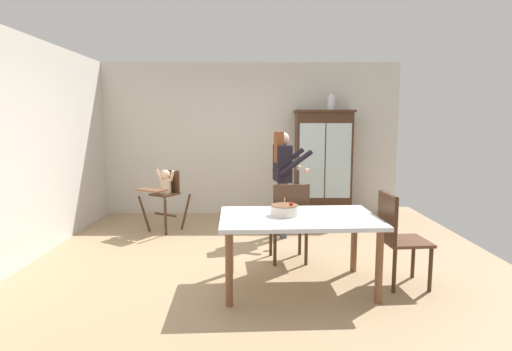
% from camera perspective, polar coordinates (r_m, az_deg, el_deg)
% --- Properties ---
extents(ground_plane, '(6.24, 6.24, 0.00)m').
position_cam_1_polar(ground_plane, '(5.13, -1.17, -11.65)').
color(ground_plane, tan).
extents(wall_back, '(5.32, 0.06, 2.70)m').
position_cam_1_polar(wall_back, '(7.48, -0.92, 5.01)').
color(wall_back, beige).
rests_on(wall_back, ground_plane).
extents(wall_left, '(0.06, 5.32, 2.70)m').
position_cam_1_polar(wall_left, '(5.55, -29.53, 3.11)').
color(wall_left, beige).
rests_on(wall_left, ground_plane).
extents(china_cabinet, '(1.02, 0.48, 1.86)m').
position_cam_1_polar(china_cabinet, '(7.35, 9.20, 1.65)').
color(china_cabinet, '#422819').
rests_on(china_cabinet, ground_plane).
extents(ceramic_vase, '(0.13, 0.13, 0.27)m').
position_cam_1_polar(ceramic_vase, '(7.34, 10.30, 9.78)').
color(ceramic_vase, white).
rests_on(ceramic_vase, china_cabinet).
extents(high_chair_with_toddler, '(0.79, 0.84, 0.95)m').
position_cam_1_polar(high_chair_with_toddler, '(6.45, -12.44, -1.80)').
color(high_chair_with_toddler, '#422819').
rests_on(high_chair_with_toddler, ground_plane).
extents(adult_person, '(0.57, 0.55, 1.53)m').
position_cam_1_polar(adult_person, '(5.96, 3.71, 0.65)').
color(adult_person, '#47474C').
rests_on(adult_person, ground_plane).
extents(dining_table, '(1.61, 1.06, 0.74)m').
position_cam_1_polar(dining_table, '(4.20, 5.87, -6.73)').
color(dining_table, silver).
rests_on(dining_table, ground_plane).
extents(birthday_cake, '(0.28, 0.28, 0.19)m').
position_cam_1_polar(birthday_cake, '(4.19, 3.95, -4.77)').
color(birthday_cake, beige).
rests_on(birthday_cake, dining_table).
extents(dining_chair_far_side, '(0.48, 0.48, 0.96)m').
position_cam_1_polar(dining_chair_far_side, '(4.92, 4.65, -5.77)').
color(dining_chair_far_side, '#422819').
rests_on(dining_chair_far_side, ground_plane).
extents(dining_chair_right_end, '(0.47, 0.47, 0.96)m').
position_cam_1_polar(dining_chair_right_end, '(4.48, 18.72, -7.47)').
color(dining_chair_right_end, '#422819').
rests_on(dining_chair_right_end, ground_plane).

